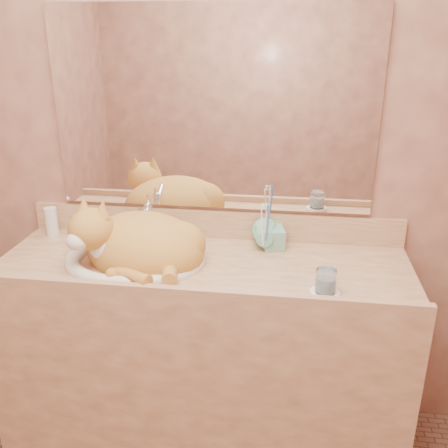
# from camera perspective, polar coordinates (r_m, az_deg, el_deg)

# --- Properties ---
(wall_back) EXTENTS (2.40, 0.02, 2.50)m
(wall_back) POSITION_cam_1_polar(r_m,az_deg,el_deg) (2.06, -1.30, 8.97)
(wall_back) COLOR brown
(wall_back) RESTS_ON ground
(vanity_counter) EXTENTS (1.60, 0.55, 0.85)m
(vanity_counter) POSITION_cam_1_polar(r_m,az_deg,el_deg) (2.15, -2.33, -14.69)
(vanity_counter) COLOR #936442
(vanity_counter) RESTS_ON floor
(mirror) EXTENTS (1.30, 0.02, 0.80)m
(mirror) POSITION_cam_1_polar(r_m,az_deg,el_deg) (2.02, -1.39, 12.77)
(mirror) COLOR white
(mirror) RESTS_ON wall_back
(sink_basin) EXTENTS (0.54, 0.45, 0.17)m
(sink_basin) POSITION_cam_1_polar(r_m,az_deg,el_deg) (1.95, -10.28, -1.96)
(sink_basin) COLOR white
(sink_basin) RESTS_ON vanity_counter
(faucet) EXTENTS (0.06, 0.13, 0.18)m
(faucet) POSITION_cam_1_polar(r_m,az_deg,el_deg) (2.12, -8.61, 0.42)
(faucet) COLOR white
(faucet) RESTS_ON vanity_counter
(cat) EXTENTS (0.58, 0.52, 0.27)m
(cat) POSITION_cam_1_polar(r_m,az_deg,el_deg) (1.93, -9.99, -1.93)
(cat) COLOR #B27129
(cat) RESTS_ON sink_basin
(soap_dispenser) EXTENTS (0.10, 0.10, 0.19)m
(soap_dispenser) POSITION_cam_1_polar(r_m,az_deg,el_deg) (2.00, 5.96, -0.77)
(soap_dispenser) COLOR #6EB199
(soap_dispenser) RESTS_ON vanity_counter
(toothbrush_cup) EXTENTS (0.12, 0.12, 0.11)m
(toothbrush_cup) POSITION_cam_1_polar(r_m,az_deg,el_deg) (2.00, 4.65, -1.96)
(toothbrush_cup) COLOR #6EB199
(toothbrush_cup) RESTS_ON vanity_counter
(toothbrushes) EXTENTS (0.03, 0.03, 0.21)m
(toothbrushes) POSITION_cam_1_polar(r_m,az_deg,el_deg) (1.97, 4.72, -0.01)
(toothbrushes) COLOR silver
(toothbrushes) RESTS_ON toothbrush_cup
(saucer) EXTENTS (0.10, 0.10, 0.01)m
(saucer) POSITION_cam_1_polar(r_m,az_deg,el_deg) (1.75, 11.45, -7.72)
(saucer) COLOR white
(saucer) RESTS_ON vanity_counter
(water_glass) EXTENTS (0.07, 0.07, 0.08)m
(water_glass) POSITION_cam_1_polar(r_m,az_deg,el_deg) (1.73, 11.56, -6.38)
(water_glass) COLOR white
(water_glass) RESTS_ON saucer
(lotion_bottle) EXTENTS (0.05, 0.05, 0.13)m
(lotion_bottle) POSITION_cam_1_polar(r_m,az_deg,el_deg) (2.29, -19.12, 0.26)
(lotion_bottle) COLOR silver
(lotion_bottle) RESTS_ON vanity_counter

